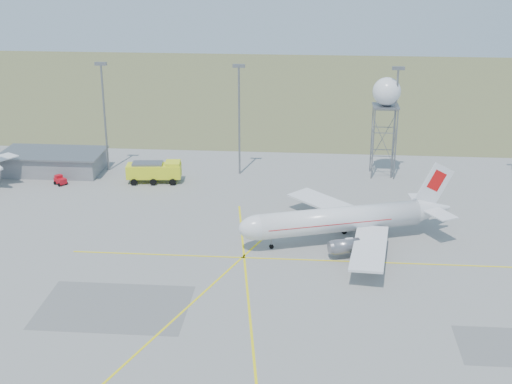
# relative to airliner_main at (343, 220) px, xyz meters

# --- Properties ---
(grass_strip) EXTENTS (400.00, 120.00, 0.03)m
(grass_strip) POSITION_rel_airliner_main_xyz_m (-8.12, 103.30, -3.39)
(grass_strip) COLOR #585F34
(grass_strip) RESTS_ON ground
(building_grey) EXTENTS (19.00, 10.00, 3.90)m
(building_grey) POSITION_rel_airliner_main_xyz_m (-53.12, 27.30, -1.43)
(building_grey) COLOR gray
(building_grey) RESTS_ON ground
(mast_a) EXTENTS (2.20, 0.50, 20.50)m
(mast_a) POSITION_rel_airliner_main_xyz_m (-43.12, 29.30, 8.67)
(mast_a) COLOR slate
(mast_a) RESTS_ON ground
(mast_b) EXTENTS (2.20, 0.50, 20.50)m
(mast_b) POSITION_rel_airliner_main_xyz_m (-18.12, 29.30, 8.67)
(mast_b) COLOR slate
(mast_b) RESTS_ON ground
(mast_c) EXTENTS (2.20, 0.50, 20.50)m
(mast_c) POSITION_rel_airliner_main_xyz_m (9.88, 29.30, 8.67)
(mast_c) COLOR slate
(mast_c) RESTS_ON ground
(airliner_main) EXTENTS (31.92, 30.14, 11.11)m
(airliner_main) POSITION_rel_airliner_main_xyz_m (0.00, 0.00, 0.00)
(airliner_main) COLOR silver
(airliner_main) RESTS_ON ground
(radar_tower) EXTENTS (5.06, 5.06, 18.31)m
(radar_tower) POSITION_rel_airliner_main_xyz_m (8.24, 30.56, 6.87)
(radar_tower) COLOR slate
(radar_tower) RESTS_ON ground
(fire_truck) EXTENTS (9.95, 4.61, 3.88)m
(fire_truck) POSITION_rel_airliner_main_xyz_m (-32.72, 23.32, -1.54)
(fire_truck) COLOR yellow
(fire_truck) RESTS_ON ground
(baggage_tug) EXTENTS (2.65, 2.62, 1.70)m
(baggage_tug) POSITION_rel_airliner_main_xyz_m (-49.50, 20.68, -2.76)
(baggage_tug) COLOR #B50C18
(baggage_tug) RESTS_ON ground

